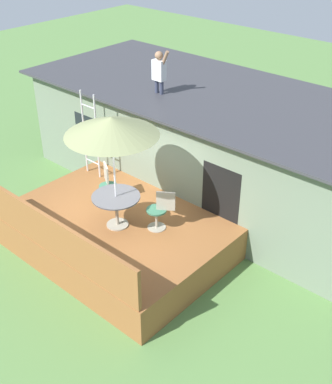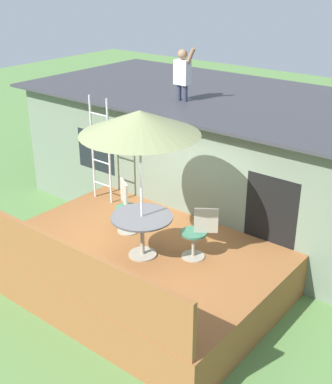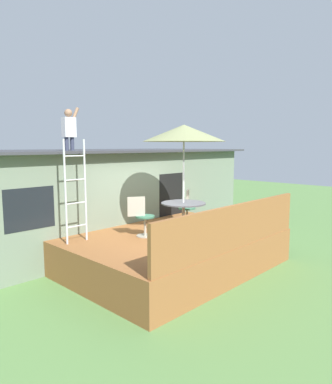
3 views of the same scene
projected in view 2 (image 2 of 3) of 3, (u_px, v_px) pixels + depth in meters
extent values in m
plane|color=#567F42|center=(141.00, 286.00, 9.26)|extent=(40.00, 40.00, 0.00)
cube|color=slate|center=(247.00, 162.00, 11.28)|extent=(10.00, 4.00, 2.68)
cube|color=#38383D|center=(251.00, 101.00, 10.72)|extent=(10.50, 4.50, 0.06)
cube|color=black|center=(96.00, 151.00, 11.30)|extent=(1.10, 0.03, 0.90)
cube|color=black|center=(270.00, 229.00, 9.04)|extent=(1.00, 0.03, 2.00)
cube|color=brown|center=(141.00, 267.00, 9.10)|extent=(4.86, 3.51, 0.80)
cube|color=brown|center=(64.00, 267.00, 7.54)|extent=(4.76, 0.08, 0.90)
cylinder|color=#A59E8C|center=(143.00, 254.00, 8.71)|extent=(0.48, 0.48, 0.03)
cylinder|color=#A59E8C|center=(142.00, 236.00, 8.57)|extent=(0.07, 0.07, 0.71)
cylinder|color=#4C4C51|center=(142.00, 217.00, 8.42)|extent=(1.04, 1.04, 0.03)
cylinder|color=silver|center=(141.00, 191.00, 8.22)|extent=(0.04, 0.04, 2.40)
cone|color=#8C9360|center=(140.00, 122.00, 7.75)|extent=(1.90, 1.90, 0.38)
cylinder|color=silver|center=(92.00, 148.00, 10.45)|extent=(0.04, 0.04, 2.20)
cylinder|color=silver|center=(109.00, 153.00, 10.18)|extent=(0.04, 0.04, 2.20)
cylinder|color=silver|center=(103.00, 184.00, 10.63)|extent=(0.48, 0.03, 0.03)
cylinder|color=silver|center=(101.00, 162.00, 10.42)|extent=(0.48, 0.03, 0.03)
cylinder|color=silver|center=(100.00, 139.00, 10.21)|extent=(0.48, 0.03, 0.03)
cylinder|color=silver|center=(99.00, 114.00, 10.01)|extent=(0.48, 0.03, 0.03)
cylinder|color=#33384C|center=(179.00, 92.00, 10.61)|extent=(0.10, 0.10, 0.34)
cylinder|color=#33384C|center=(185.00, 93.00, 10.52)|extent=(0.10, 0.10, 0.34)
cube|color=silver|center=(182.00, 72.00, 10.39)|extent=(0.32, 0.20, 0.50)
sphere|color=#997051|center=(183.00, 54.00, 10.24)|extent=(0.20, 0.20, 0.20)
cylinder|color=#997051|center=(190.00, 58.00, 10.16)|extent=(0.26, 0.08, 0.44)
cylinder|color=#A59E8C|center=(128.00, 230.00, 9.50)|extent=(0.40, 0.40, 0.02)
cylinder|color=#A59E8C|center=(128.00, 220.00, 9.41)|extent=(0.06, 0.06, 0.44)
cylinder|color=#33664C|center=(127.00, 209.00, 9.31)|extent=(0.44, 0.44, 0.04)
cube|color=#A59E8C|center=(124.00, 193.00, 9.39)|extent=(0.36, 0.25, 0.44)
cylinder|color=#A59E8C|center=(193.00, 256.00, 8.66)|extent=(0.40, 0.40, 0.02)
cylinder|color=#A59E8C|center=(193.00, 245.00, 8.57)|extent=(0.06, 0.06, 0.44)
cylinder|color=#33664C|center=(194.00, 233.00, 8.48)|extent=(0.44, 0.44, 0.04)
cube|color=#A59E8C|center=(206.00, 220.00, 8.37)|extent=(0.35, 0.26, 0.44)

